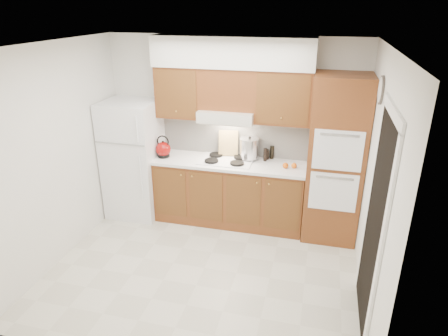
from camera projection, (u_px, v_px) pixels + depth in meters
name	position (u px, v px, depth m)	size (l,w,h in m)	color
floor	(204.00, 268.00, 4.85)	(3.60, 3.60, 0.00)	beige
ceiling	(199.00, 46.00, 3.86)	(3.60, 3.60, 0.00)	white
wall_back	(233.00, 130.00, 5.70)	(3.60, 0.02, 2.60)	white
wall_left	(58.00, 155.00, 4.76)	(0.02, 3.00, 2.60)	white
wall_right	(376.00, 187.00, 3.95)	(0.02, 3.00, 2.60)	white
fridge	(134.00, 159.00, 5.86)	(0.75, 0.72, 1.72)	white
base_cabinets	(229.00, 193.00, 5.75)	(2.11, 0.60, 0.90)	brown
countertop	(229.00, 163.00, 5.56)	(2.13, 0.62, 0.04)	white
backsplash	(234.00, 136.00, 5.71)	(2.11, 0.03, 0.56)	white
oven_cabinet	(335.00, 160.00, 5.16)	(0.70, 0.65, 2.20)	brown
upper_cab_left	(180.00, 92.00, 5.50)	(0.63, 0.33, 0.70)	brown
upper_cab_right	(284.00, 97.00, 5.18)	(0.73, 0.33, 0.70)	brown
range_hood	(227.00, 115.00, 5.40)	(0.75, 0.45, 0.15)	silver
upper_cab_over_hood	(229.00, 89.00, 5.32)	(0.75, 0.33, 0.55)	brown
soffit	(232.00, 52.00, 5.11)	(2.13, 0.36, 0.40)	silver
cooktop	(226.00, 160.00, 5.58)	(0.74, 0.50, 0.01)	white
doorway	(374.00, 226.00, 3.73)	(0.02, 0.90, 2.10)	black
wall_clock	(381.00, 90.00, 4.12)	(0.30, 0.30, 0.02)	#3F3833
kettle	(163.00, 149.00, 5.67)	(0.21, 0.21, 0.21)	maroon
cutting_board	(228.00, 143.00, 5.67)	(0.27, 0.02, 0.36)	tan
stock_pot	(249.00, 148.00, 5.57)	(0.26, 0.26, 0.27)	silver
condiment_a	(265.00, 155.00, 5.54)	(0.05, 0.05, 0.18)	black
condiment_b	(272.00, 152.00, 5.63)	(0.06, 0.06, 0.19)	black
condiment_c	(267.00, 154.00, 5.61)	(0.05, 0.05, 0.14)	black
orange_near	(286.00, 166.00, 5.31)	(0.08, 0.08, 0.08)	orange
orange_far	(294.00, 166.00, 5.32)	(0.07, 0.07, 0.07)	#EC5C0C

